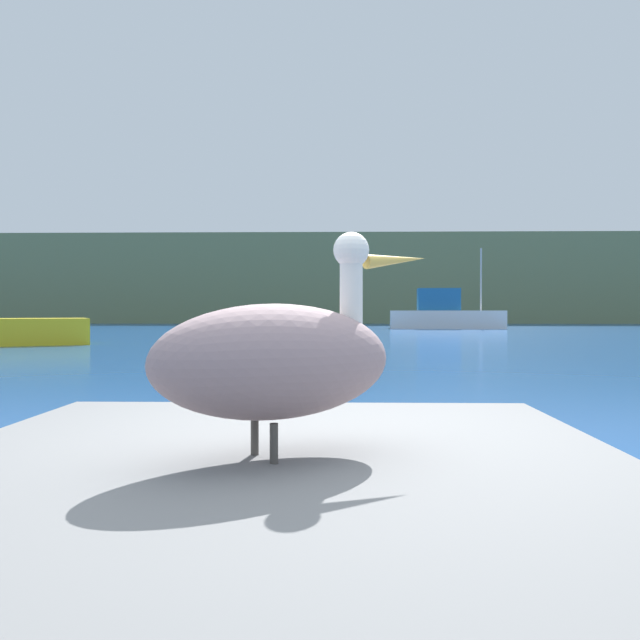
% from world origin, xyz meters
% --- Properties ---
extents(ground_plane, '(260.00, 260.00, 0.00)m').
position_xyz_m(ground_plane, '(0.00, 0.00, 0.00)').
color(ground_plane, '#194C93').
extents(hillside_backdrop, '(140.00, 11.40, 8.90)m').
position_xyz_m(hillside_backdrop, '(0.00, 63.96, 4.45)').
color(hillside_backdrop, '#6B7A51').
rests_on(hillside_backdrop, ground).
extents(pier_dock, '(2.64, 2.80, 0.66)m').
position_xyz_m(pier_dock, '(-0.20, -0.58, 0.33)').
color(pier_dock, slate).
rests_on(pier_dock, ground).
extents(pelican, '(1.14, 0.89, 0.85)m').
position_xyz_m(pelican, '(-0.19, -0.57, 1.02)').
color(pelican, gray).
rests_on(pelican, pier_dock).
extents(fishing_boat_white, '(7.88, 2.82, 5.55)m').
position_xyz_m(fishing_boat_white, '(7.57, 41.05, 0.98)').
color(fishing_boat_white, white).
rests_on(fishing_boat_white, ground).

